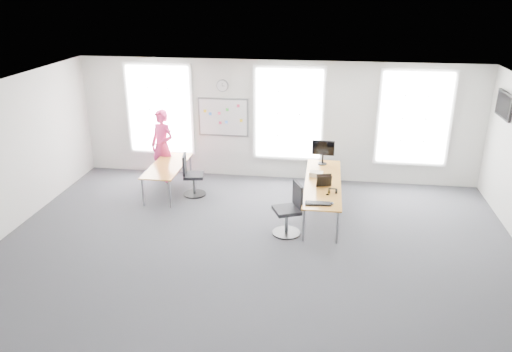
% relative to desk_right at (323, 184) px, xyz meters
% --- Properties ---
extents(floor, '(10.00, 10.00, 0.00)m').
position_rel_desk_right_xyz_m(floor, '(-1.22, -2.05, -0.66)').
color(floor, '#26272B').
rests_on(floor, ground).
extents(ceiling, '(10.00, 10.00, 0.00)m').
position_rel_desk_right_xyz_m(ceiling, '(-1.22, -2.05, 2.34)').
color(ceiling, white).
rests_on(ceiling, ground).
extents(wall_back, '(10.00, 0.00, 10.00)m').
position_rel_desk_right_xyz_m(wall_back, '(-1.22, 1.95, 0.84)').
color(wall_back, silver).
rests_on(wall_back, ground).
extents(wall_front, '(10.00, 0.00, 10.00)m').
position_rel_desk_right_xyz_m(wall_front, '(-1.22, -6.05, 0.84)').
color(wall_front, silver).
rests_on(wall_front, ground).
extents(window_left, '(1.60, 0.06, 2.20)m').
position_rel_desk_right_xyz_m(window_left, '(-4.22, 1.92, 1.04)').
color(window_left, silver).
rests_on(window_left, wall_back).
extents(window_mid, '(1.60, 0.06, 2.20)m').
position_rel_desk_right_xyz_m(window_mid, '(-0.92, 1.92, 1.04)').
color(window_mid, silver).
rests_on(window_mid, wall_back).
extents(window_right, '(1.60, 0.06, 2.20)m').
position_rel_desk_right_xyz_m(window_right, '(2.08, 1.92, 1.04)').
color(window_right, silver).
rests_on(window_right, wall_back).
extents(desk_right, '(0.77, 2.90, 0.70)m').
position_rel_desk_right_xyz_m(desk_right, '(0.00, 0.00, 0.00)').
color(desk_right, '#AA7126').
rests_on(desk_right, ground).
extents(desk_left, '(0.75, 1.87, 0.68)m').
position_rel_desk_right_xyz_m(desk_left, '(-3.67, 0.62, -0.04)').
color(desk_left, '#AA7126').
rests_on(desk_left, ground).
extents(chair_right, '(0.64, 0.64, 1.07)m').
position_rel_desk_right_xyz_m(chair_right, '(-0.62, -1.11, -0.19)').
color(chair_right, black).
rests_on(chair_right, ground).
extents(chair_left, '(0.54, 0.54, 1.01)m').
position_rel_desk_right_xyz_m(chair_left, '(-3.07, 0.52, -0.22)').
color(chair_left, black).
rests_on(chair_left, ground).
extents(person, '(0.79, 0.67, 1.83)m').
position_rel_desk_right_xyz_m(person, '(-4.01, 1.33, 0.26)').
color(person, '#DA2E6D').
rests_on(person, ground).
extents(whiteboard, '(1.20, 0.03, 0.90)m').
position_rel_desk_right_xyz_m(whiteboard, '(-2.57, 1.92, 0.89)').
color(whiteboard, silver).
rests_on(whiteboard, wall_back).
extents(wall_clock, '(0.30, 0.04, 0.30)m').
position_rel_desk_right_xyz_m(wall_clock, '(-2.57, 1.92, 1.69)').
color(wall_clock, gray).
rests_on(wall_clock, wall_back).
extents(tv, '(0.06, 0.90, 0.55)m').
position_rel_desk_right_xyz_m(tv, '(3.73, 0.95, 1.64)').
color(tv, black).
rests_on(tv, wall_right).
extents(keyboard, '(0.52, 0.23, 0.02)m').
position_rel_desk_right_xyz_m(keyboard, '(-0.07, -1.17, 0.06)').
color(keyboard, black).
rests_on(keyboard, desk_right).
extents(mouse, '(0.10, 0.13, 0.04)m').
position_rel_desk_right_xyz_m(mouse, '(0.19, -1.14, 0.07)').
color(mouse, black).
rests_on(mouse, desk_right).
extents(lens_cap, '(0.08, 0.08, 0.01)m').
position_rel_desk_right_xyz_m(lens_cap, '(0.10, -0.68, 0.05)').
color(lens_cap, black).
rests_on(lens_cap, desk_right).
extents(headphones, '(0.19, 0.10, 0.11)m').
position_rel_desk_right_xyz_m(headphones, '(0.20, -0.59, 0.10)').
color(headphones, black).
rests_on(headphones, desk_right).
extents(laptop_sleeve, '(0.33, 0.25, 0.26)m').
position_rel_desk_right_xyz_m(laptop_sleeve, '(0.02, -0.24, 0.17)').
color(laptop_sleeve, black).
rests_on(laptop_sleeve, desk_right).
extents(paper_stack, '(0.32, 0.26, 0.10)m').
position_rel_desk_right_xyz_m(paper_stack, '(-0.16, 0.34, 0.09)').
color(paper_stack, beige).
rests_on(paper_stack, desk_right).
extents(monitor, '(0.53, 0.21, 0.58)m').
position_rel_desk_right_xyz_m(monitor, '(-0.03, 1.14, 0.40)').
color(monitor, black).
rests_on(monitor, desk_right).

